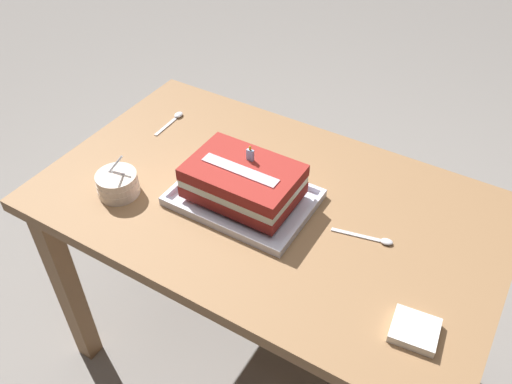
{
  "coord_description": "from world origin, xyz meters",
  "views": [
    {
      "loc": [
        0.51,
        -0.91,
        1.72
      ],
      "look_at": [
        -0.03,
        -0.02,
        0.79
      ],
      "focal_mm": 37.35,
      "sensor_mm": 36.0,
      "label": 1
    }
  ],
  "objects_px": {
    "birthday_cake": "(243,181)",
    "napkin_pile": "(415,330)",
    "foil_tray": "(244,199)",
    "serving_spoon_by_bowls": "(176,118)",
    "bowl_stack": "(118,184)",
    "serving_spoon_near_tray": "(376,240)"
  },
  "relations": [
    {
      "from": "birthday_cake",
      "to": "napkin_pile",
      "type": "relative_size",
      "value": 2.67
    },
    {
      "from": "foil_tray",
      "to": "birthday_cake",
      "type": "bearing_deg",
      "value": -90.0
    },
    {
      "from": "birthday_cake",
      "to": "serving_spoon_by_bowls",
      "type": "relative_size",
      "value": 2.03
    },
    {
      "from": "bowl_stack",
      "to": "napkin_pile",
      "type": "distance_m",
      "value": 0.83
    },
    {
      "from": "birthday_cake",
      "to": "bowl_stack",
      "type": "relative_size",
      "value": 2.51
    },
    {
      "from": "foil_tray",
      "to": "napkin_pile",
      "type": "height_order",
      "value": "foil_tray"
    },
    {
      "from": "foil_tray",
      "to": "bowl_stack",
      "type": "bearing_deg",
      "value": -154.39
    },
    {
      "from": "foil_tray",
      "to": "serving_spoon_near_tray",
      "type": "height_order",
      "value": "foil_tray"
    },
    {
      "from": "birthday_cake",
      "to": "bowl_stack",
      "type": "height_order",
      "value": "birthday_cake"
    },
    {
      "from": "foil_tray",
      "to": "birthday_cake",
      "type": "height_order",
      "value": "birthday_cake"
    },
    {
      "from": "foil_tray",
      "to": "birthday_cake",
      "type": "relative_size",
      "value": 1.29
    },
    {
      "from": "serving_spoon_near_tray",
      "to": "birthday_cake",
      "type": "bearing_deg",
      "value": -172.89
    },
    {
      "from": "foil_tray",
      "to": "serving_spoon_by_bowls",
      "type": "height_order",
      "value": "foil_tray"
    },
    {
      "from": "birthday_cake",
      "to": "bowl_stack",
      "type": "distance_m",
      "value": 0.34
    },
    {
      "from": "napkin_pile",
      "to": "bowl_stack",
      "type": "bearing_deg",
      "value": 178.86
    },
    {
      "from": "birthday_cake",
      "to": "serving_spoon_by_bowls",
      "type": "height_order",
      "value": "birthday_cake"
    },
    {
      "from": "foil_tray",
      "to": "serving_spoon_by_bowls",
      "type": "relative_size",
      "value": 2.61
    },
    {
      "from": "bowl_stack",
      "to": "serving_spoon_near_tray",
      "type": "bearing_deg",
      "value": 16.09
    },
    {
      "from": "serving_spoon_by_bowls",
      "to": "napkin_pile",
      "type": "bearing_deg",
      "value": -22.44
    },
    {
      "from": "birthday_cake",
      "to": "bowl_stack",
      "type": "xyz_separation_m",
      "value": [
        -0.31,
        -0.15,
        -0.04
      ]
    },
    {
      "from": "bowl_stack",
      "to": "foil_tray",
      "type": "bearing_deg",
      "value": 25.61
    },
    {
      "from": "bowl_stack",
      "to": "serving_spoon_near_tray",
      "type": "xyz_separation_m",
      "value": [
        0.66,
        0.19,
        -0.03
      ]
    }
  ]
}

